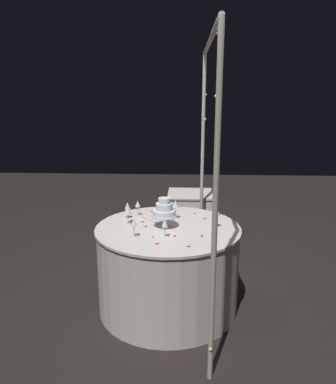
{
  "coord_description": "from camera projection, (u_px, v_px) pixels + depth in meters",
  "views": [
    {
      "loc": [
        3.0,
        0.14,
        1.85
      ],
      "look_at": [
        0.0,
        0.0,
        1.08
      ],
      "focal_mm": 34.35,
      "sensor_mm": 36.0,
      "label": 1
    }
  ],
  "objects": [
    {
      "name": "ground_plane",
      "position": [
        168.0,
        306.0,
        3.36
      ],
      "size": [
        12.0,
        12.0,
        0.0
      ],
      "primitive_type": "plane",
      "color": "black"
    },
    {
      "name": "decorative_arch",
      "position": [
        208.0,
        148.0,
        2.99
      ],
      "size": [
        1.81,
        0.06,
        2.29
      ],
      "color": "#B7B29E",
      "rests_on": "ground"
    },
    {
      "name": "main_table",
      "position": [
        168.0,
        268.0,
        3.27
      ],
      "size": [
        1.26,
        1.26,
        0.77
      ],
      "color": "silver",
      "rests_on": "ground"
    },
    {
      "name": "side_table",
      "position": [
        190.0,
        223.0,
        4.48
      ],
      "size": [
        0.53,
        0.53,
        0.75
      ],
      "color": "silver",
      "rests_on": "ground"
    },
    {
      "name": "tiered_cake",
      "position": [
        164.0,
        210.0,
        3.14
      ],
      "size": [
        0.22,
        0.22,
        0.26
      ],
      "color": "silver",
      "rests_on": "main_table"
    },
    {
      "name": "wine_glass_0",
      "position": [
        134.0,
        223.0,
        2.91
      ],
      "size": [
        0.06,
        0.06,
        0.16
      ],
      "color": "silver",
      "rests_on": "main_table"
    },
    {
      "name": "wine_glass_1",
      "position": [
        127.0,
        207.0,
        3.37
      ],
      "size": [
        0.06,
        0.06,
        0.16
      ],
      "color": "silver",
      "rests_on": "main_table"
    },
    {
      "name": "wine_glass_2",
      "position": [
        175.0,
        205.0,
        3.36
      ],
      "size": [
        0.06,
        0.06,
        0.18
      ],
      "color": "silver",
      "rests_on": "main_table"
    },
    {
      "name": "wine_glass_3",
      "position": [
        128.0,
        210.0,
        3.22
      ],
      "size": [
        0.07,
        0.07,
        0.17
      ],
      "color": "silver",
      "rests_on": "main_table"
    },
    {
      "name": "wine_glass_4",
      "position": [
        165.0,
        224.0,
        2.9
      ],
      "size": [
        0.06,
        0.06,
        0.16
      ],
      "color": "silver",
      "rests_on": "main_table"
    },
    {
      "name": "wine_glass_5",
      "position": [
        217.0,
        213.0,
        3.13
      ],
      "size": [
        0.06,
        0.06,
        0.17
      ],
      "color": "silver",
      "rests_on": "main_table"
    },
    {
      "name": "wine_glass_6",
      "position": [
        138.0,
        205.0,
        3.46
      ],
      "size": [
        0.06,
        0.06,
        0.15
      ],
      "color": "silver",
      "rests_on": "main_table"
    },
    {
      "name": "cake_knife",
      "position": [
        152.0,
        222.0,
        3.3
      ],
      "size": [
        0.24,
        0.21,
        0.01
      ],
      "color": "silver",
      "rests_on": "main_table"
    },
    {
      "name": "rose_petal_0",
      "position": [
        153.0,
        237.0,
        2.94
      ],
      "size": [
        0.03,
        0.03,
        0.0
      ],
      "primitive_type": "ellipsoid",
      "rotation": [
        0.0,
        0.0,
        4.06
      ],
      "color": "red",
      "rests_on": "main_table"
    },
    {
      "name": "rose_petal_1",
      "position": [
        205.0,
        219.0,
        3.39
      ],
      "size": [
        0.03,
        0.04,
        0.0
      ],
      "primitive_type": "ellipsoid",
      "rotation": [
        0.0,
        0.0,
        1.55
      ],
      "color": "red",
      "rests_on": "main_table"
    },
    {
      "name": "rose_petal_2",
      "position": [
        132.0,
        220.0,
        3.34
      ],
      "size": [
        0.04,
        0.04,
        0.0
      ],
      "primitive_type": "ellipsoid",
      "rotation": [
        0.0,
        0.0,
        0.24
      ],
      "color": "red",
      "rests_on": "main_table"
    },
    {
      "name": "rose_petal_3",
      "position": [
        169.0,
        215.0,
        3.5
      ],
      "size": [
        0.04,
        0.05,
        0.0
      ],
      "primitive_type": "ellipsoid",
      "rotation": [
        0.0,
        0.0,
        1.1
      ],
      "color": "red",
      "rests_on": "main_table"
    },
    {
      "name": "rose_petal_4",
      "position": [
        172.0,
        209.0,
        3.67
      ],
      "size": [
        0.03,
        0.04,
        0.0
      ],
      "primitive_type": "ellipsoid",
      "rotation": [
        0.0,
        0.0,
        4.26
      ],
      "color": "red",
      "rests_on": "main_table"
    },
    {
      "name": "rose_petal_5",
      "position": [
        202.0,
        236.0,
        2.96
      ],
      "size": [
        0.04,
        0.03,
        0.0
      ],
      "primitive_type": "ellipsoid",
      "rotation": [
        0.0,
        0.0,
        3.02
      ],
      "color": "red",
      "rests_on": "main_table"
    },
    {
      "name": "rose_petal_6",
      "position": [
        175.0,
        236.0,
        2.96
      ],
      "size": [
        0.04,
        0.03,
        0.0
      ],
      "primitive_type": "ellipsoid",
      "rotation": [
        0.0,
        0.0,
        2.99
      ],
      "color": "red",
      "rests_on": "main_table"
    },
    {
      "name": "rose_petal_7",
      "position": [
        195.0,
        213.0,
        3.54
      ],
      "size": [
        0.02,
        0.03,
        0.0
      ],
      "primitive_type": "ellipsoid",
      "rotation": [
        0.0,
        0.0,
        1.6
      ],
      "color": "red",
      "rests_on": "main_table"
    },
    {
      "name": "rose_petal_8",
      "position": [
        152.0,
        211.0,
        3.6
      ],
      "size": [
        0.03,
        0.04,
        0.0
      ],
      "primitive_type": "ellipsoid",
      "rotation": [
        0.0,
        0.0,
        1.5
      ],
      "color": "red",
      "rests_on": "main_table"
    },
    {
      "name": "rose_petal_9",
      "position": [
        157.0,
        244.0,
        2.8
      ],
      "size": [
        0.03,
        0.04,
        0.0
      ],
      "primitive_type": "ellipsoid",
      "rotation": [
        0.0,
        0.0,
        4.89
      ],
      "color": "red",
      "rests_on": "main_table"
    },
    {
      "name": "rose_petal_10",
      "position": [
        146.0,
        226.0,
        3.18
      ],
      "size": [
        0.04,
        0.04,
        0.0
      ],
      "primitive_type": "ellipsoid",
      "rotation": [
        0.0,
        0.0,
        3.7
      ],
      "color": "red",
      "rests_on": "main_table"
    },
    {
      "name": "rose_petal_11",
      "position": [
        143.0,
        222.0,
        3.3
      ],
      "size": [
        0.03,
        0.04,
        0.0
      ],
      "primitive_type": "ellipsoid",
      "rotation": [
        0.0,
        0.0,
        1.58
      ],
      "color": "red",
      "rests_on": "main_table"
    },
    {
      "name": "rose_petal_12",
      "position": [
        189.0,
        246.0,
        2.75
      ],
      "size": [
        0.03,
        0.04,
        0.0
      ],
      "primitive_type": "ellipsoid",
      "rotation": [
        0.0,
        0.0,
        4.56
      ],
      "color": "red",
      "rests_on": "main_table"
    },
    {
      "name": "rose_petal_13",
      "position": [
        128.0,
        216.0,
        3.46
      ],
      "size": [
        0.04,
        0.04,
        0.0
      ],
      "primitive_type": "ellipsoid",
      "rotation": [
        0.0,
        0.0,
        5.05
      ],
      "color": "red",
      "rests_on": "main_table"
    }
  ]
}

